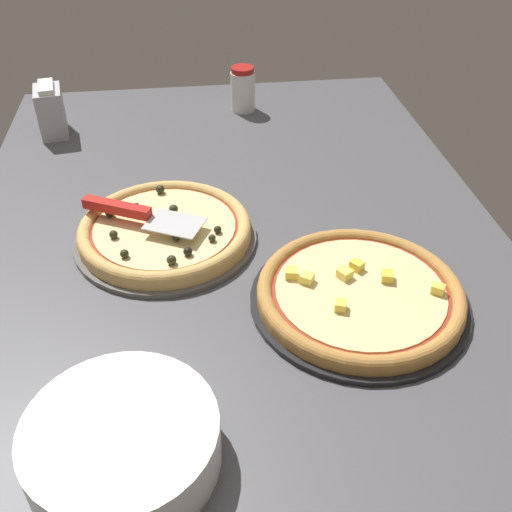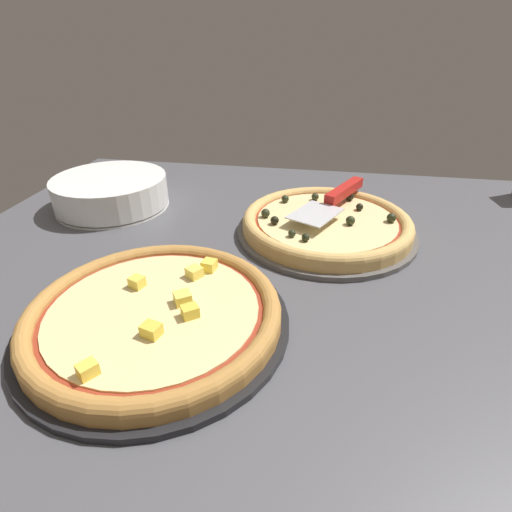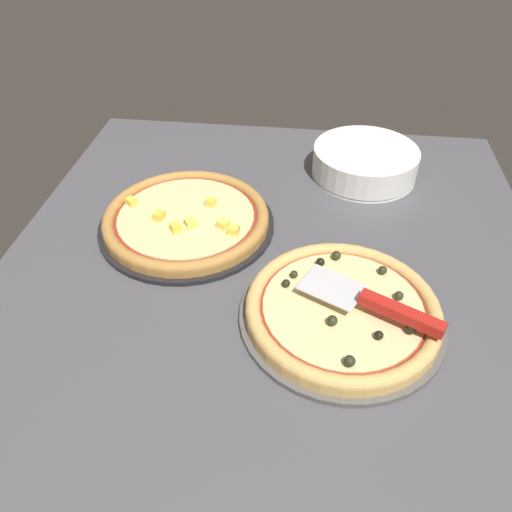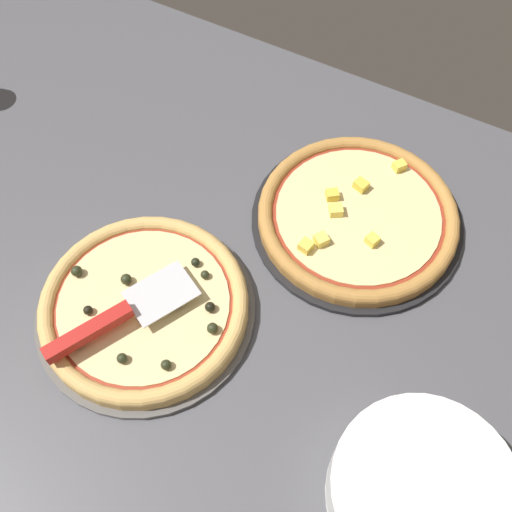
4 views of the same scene
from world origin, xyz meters
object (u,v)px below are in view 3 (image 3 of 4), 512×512
Objects in this scene: pizza_back at (186,218)px; serving_spatula at (385,307)px; pizza_front at (343,309)px; plate_stack at (365,162)px.

serving_spatula is (-24.47, -38.57, 3.55)cm from pizza_back.
pizza_back is 45.82cm from serving_spatula.
pizza_front is 1.39× the size of serving_spatula.
pizza_back is at bearing 57.61° from serving_spatula.
pizza_front is at bearing -124.96° from pizza_back.
plate_stack reaches higher than pizza_front.
serving_spatula is at bearing -179.20° from plate_stack.
pizza_back is 45.75cm from plate_stack.
plate_stack is (50.10, 0.70, -2.35)cm from serving_spatula.
plate_stack is at bearing -55.92° from pizza_back.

